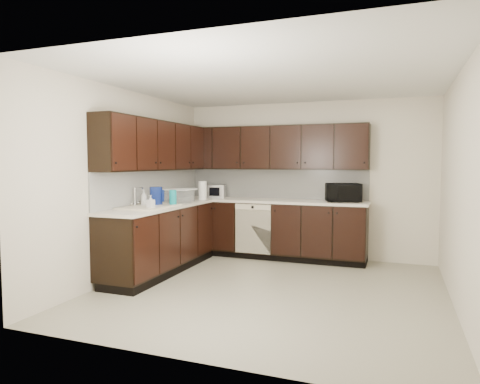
% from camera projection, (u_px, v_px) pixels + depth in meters
% --- Properties ---
extents(floor, '(4.00, 4.00, 0.00)m').
position_uv_depth(floor, '(271.00, 290.00, 5.15)').
color(floor, '#A6A18A').
rests_on(floor, ground).
extents(ceiling, '(4.00, 4.00, 0.00)m').
position_uv_depth(ceiling, '(272.00, 79.00, 4.98)').
color(ceiling, white).
rests_on(ceiling, wall_back).
extents(wall_back, '(4.00, 0.02, 2.50)m').
position_uv_depth(wall_back, '(305.00, 180.00, 6.93)').
color(wall_back, beige).
rests_on(wall_back, floor).
extents(wall_left, '(0.02, 4.00, 2.50)m').
position_uv_depth(wall_left, '(128.00, 184.00, 5.76)').
color(wall_left, beige).
rests_on(wall_left, floor).
extents(wall_right, '(0.02, 4.00, 2.50)m').
position_uv_depth(wall_right, '(459.00, 190.00, 4.37)').
color(wall_right, beige).
rests_on(wall_right, floor).
extents(wall_front, '(4.00, 0.02, 2.50)m').
position_uv_depth(wall_front, '(197.00, 201.00, 3.19)').
color(wall_front, beige).
rests_on(wall_front, floor).
extents(lower_cabinets, '(3.00, 2.80, 0.90)m').
position_uv_depth(lower_cabinets, '(228.00, 236.00, 6.51)').
color(lower_cabinets, black).
rests_on(lower_cabinets, floor).
extents(countertop, '(3.03, 2.83, 0.04)m').
position_uv_depth(countertop, '(227.00, 203.00, 6.47)').
color(countertop, silver).
rests_on(countertop, lower_cabinets).
extents(backsplash, '(3.00, 2.80, 0.48)m').
position_uv_depth(backsplash, '(220.00, 185.00, 6.72)').
color(backsplash, silver).
rests_on(backsplash, countertop).
extents(upper_cabinets, '(3.00, 2.80, 0.70)m').
position_uv_depth(upper_cabinets, '(224.00, 147.00, 6.53)').
color(upper_cabinets, black).
rests_on(upper_cabinets, wall_back).
extents(dishwasher, '(0.58, 0.04, 0.78)m').
position_uv_depth(dishwasher, '(253.00, 226.00, 6.67)').
color(dishwasher, beige).
rests_on(dishwasher, lower_cabinets).
extents(sink, '(0.54, 0.82, 0.42)m').
position_uv_depth(sink, '(149.00, 212.00, 5.66)').
color(sink, beige).
rests_on(sink, countertop).
extents(microwave, '(0.58, 0.48, 0.28)m').
position_uv_depth(microwave, '(343.00, 193.00, 6.45)').
color(microwave, black).
rests_on(microwave, countertop).
extents(soap_bottle_a, '(0.09, 0.09, 0.18)m').
position_uv_depth(soap_bottle_a, '(151.00, 202.00, 5.46)').
color(soap_bottle_a, gray).
rests_on(soap_bottle_a, countertop).
extents(soap_bottle_b, '(0.09, 0.09, 0.22)m').
position_uv_depth(soap_bottle_b, '(144.00, 198.00, 5.78)').
color(soap_bottle_b, gray).
rests_on(soap_bottle_b, countertop).
extents(toaster_oven, '(0.39, 0.32, 0.22)m').
position_uv_depth(toaster_oven, '(215.00, 191.00, 7.23)').
color(toaster_oven, '#AAAAAC').
rests_on(toaster_oven, countertop).
extents(storage_bin, '(0.59, 0.51, 0.19)m').
position_uv_depth(storage_bin, '(176.00, 196.00, 6.38)').
color(storage_bin, silver).
rests_on(storage_bin, countertop).
extents(blue_pitcher, '(0.19, 0.19, 0.26)m').
position_uv_depth(blue_pitcher, '(156.00, 196.00, 5.84)').
color(blue_pitcher, navy).
rests_on(blue_pitcher, countertop).
extents(teal_tumbler, '(0.12, 0.12, 0.22)m').
position_uv_depth(teal_tumbler, '(173.00, 198.00, 5.85)').
color(teal_tumbler, '#0D8A92').
rests_on(teal_tumbler, countertop).
extents(paper_towel_roll, '(0.17, 0.17, 0.29)m').
position_uv_depth(paper_towel_roll, '(203.00, 190.00, 6.87)').
color(paper_towel_roll, white).
rests_on(paper_towel_roll, countertop).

